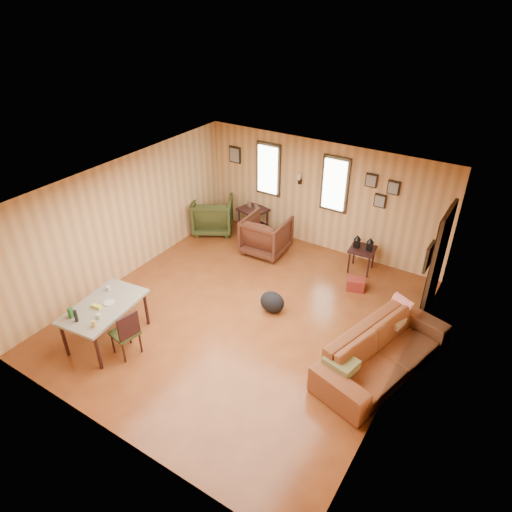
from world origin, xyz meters
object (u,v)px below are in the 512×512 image
Objects in this scene: recliner_green at (213,213)px; end_table at (253,216)px; sofa at (384,346)px; recliner_brown at (266,234)px; dining_table at (103,309)px; side_table at (363,248)px.

recliner_green reaches higher than end_table.
sofa is 2.58× the size of recliner_brown.
sofa reaches higher than dining_table.
recliner_green is at bearing -152.87° from end_table.
sofa is 3.15× the size of end_table.
side_table is (3.61, 0.24, 0.09)m from recliner_green.
recliner_brown reaches higher than end_table.
recliner_brown is 1.15× the size of side_table.
end_table is (-4.07, 2.68, -0.04)m from sofa.
end_table is at bearing 72.42° from sofa.
dining_table is (-2.77, -4.26, 0.09)m from side_table.
recliner_brown reaches higher than recliner_green.
end_table is 0.95× the size of side_table.
recliner_green is 0.63× the size of dining_table.
side_table is at bearing -171.14° from recliner_brown.
side_table is (2.76, -0.20, 0.12)m from end_table.
side_table is (-1.31, 2.48, 0.08)m from sofa.
side_table reaches higher than end_table.
dining_table is (-4.08, -1.78, 0.17)m from sofa.
sofa is at bearing -33.38° from end_table.
end_table is 0.52× the size of dining_table.
side_table is 5.08m from dining_table.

